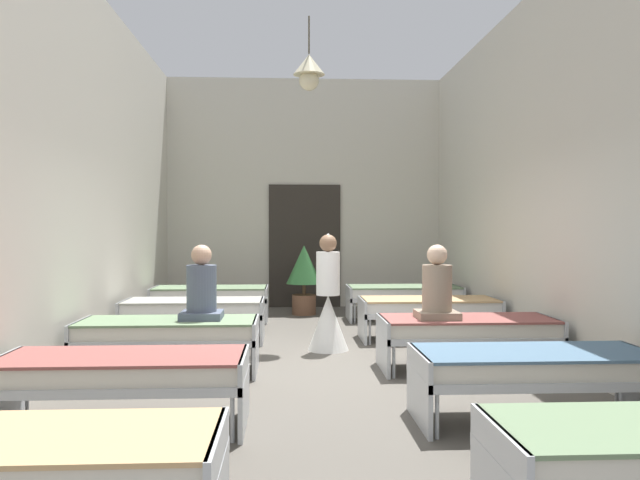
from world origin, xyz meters
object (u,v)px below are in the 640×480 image
bed_right_row_1 (534,368)px  potted_plant (304,272)px  bed_left_row_4 (210,295)px  patient_seated_primary (437,291)px  patient_seated_secondary (202,292)px  bed_left_row_1 (123,372)px  bed_left_row_3 (194,310)px  bed_right_row_2 (467,330)px  bed_left_row_0 (21,463)px  bed_left_row_2 (168,332)px  bed_right_row_4 (404,294)px  nurse_near_aisle (328,309)px  bed_right_row_3 (429,308)px

bed_right_row_1 → potted_plant: potted_plant is taller
bed_left_row_4 → patient_seated_primary: bearing=-53.2°
potted_plant → patient_seated_secondary: bearing=-105.2°
bed_left_row_1 → bed_left_row_3: bearing=90.0°
bed_right_row_2 → potted_plant: potted_plant is taller
bed_left_row_0 → potted_plant: potted_plant is taller
bed_left_row_2 → bed_right_row_4: bearing=49.6°
patient_seated_secondary → bed_right_row_2: bearing=-0.7°
patient_seated_secondary → potted_plant: (1.23, 4.51, -0.11)m
bed_left_row_2 → bed_left_row_3: (0.00, 1.90, 0.00)m
bed_left_row_0 → bed_left_row_1: 1.90m
bed_right_row_4 → bed_left_row_4: bearing=180.0°
bed_right_row_2 → bed_right_row_4: same height
nurse_near_aisle → patient_seated_secondary: nurse_near_aisle is taller
patient_seated_primary → patient_seated_secondary: (-2.54, 0.10, 0.00)m
patient_seated_primary → bed_left_row_2: bearing=178.8°
bed_left_row_2 → bed_right_row_1: bearing=-30.4°
bed_right_row_2 → bed_right_row_3: same height
bed_right_row_2 → patient_seated_secondary: (-2.89, 0.04, 0.43)m
bed_right_row_3 → patient_seated_primary: bearing=-100.1°
bed_left_row_2 → nurse_near_aisle: nurse_near_aisle is taller
bed_left_row_3 → nurse_near_aisle: size_ratio=1.28×
bed_left_row_0 → bed_left_row_4: bearing=90.0°
bed_left_row_4 → nurse_near_aisle: size_ratio=1.28×
bed_left_row_3 → nurse_near_aisle: bearing=-21.4°
bed_left_row_2 → patient_seated_secondary: size_ratio=2.37×
bed_left_row_0 → patient_seated_secondary: bearing=84.8°
bed_right_row_4 → bed_left_row_1: bearing=-119.6°
bed_left_row_1 → potted_plant: bearing=76.3°
bed_right_row_4 → patient_seated_secondary: (-2.89, -3.76, 0.43)m
bed_left_row_3 → potted_plant: 3.10m
bed_left_row_1 → bed_left_row_3: size_ratio=1.00×
bed_left_row_0 → bed_right_row_1: (3.24, 1.90, 0.00)m
bed_right_row_1 → bed_right_row_4: 5.70m
bed_right_row_2 → bed_right_row_4: (0.00, 3.80, 0.00)m
bed_left_row_4 → bed_right_row_1: bearing=-60.4°
bed_right_row_1 → bed_right_row_2: 1.90m
bed_left_row_0 → bed_left_row_2: (0.00, 3.80, 0.00)m
bed_right_row_1 → patient_seated_secondary: (-2.89, 1.94, 0.43)m
patient_seated_primary → bed_left_row_0: bearing=-127.7°
bed_left_row_3 → potted_plant: potted_plant is taller
bed_right_row_1 → patient_seated_secondary: 3.50m
bed_right_row_2 → patient_seated_primary: 0.56m
patient_seated_primary → patient_seated_secondary: 2.54m
bed_left_row_2 → bed_right_row_3: same height
bed_left_row_1 → bed_right_row_3: size_ratio=1.00×
bed_left_row_1 → bed_right_row_1: 3.24m
bed_right_row_3 → patient_seated_secondary: 3.47m
bed_left_row_1 → bed_left_row_3: same height
bed_left_row_2 → bed_left_row_4: 3.80m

